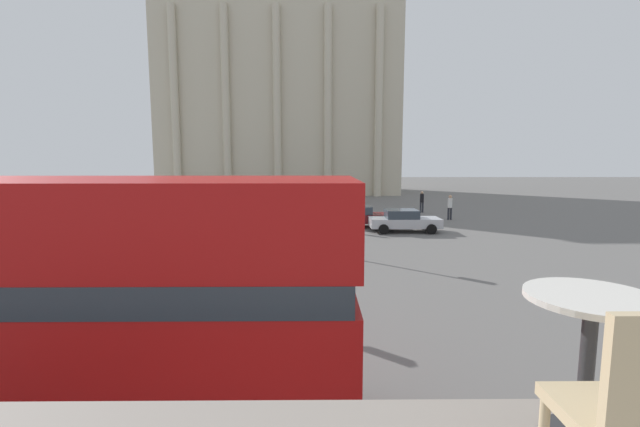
{
  "coord_description": "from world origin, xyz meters",
  "views": [
    {
      "loc": [
        0.48,
        -2.27,
        4.39
      ],
      "look_at": [
        0.65,
        15.72,
        2.08
      ],
      "focal_mm": 24.0,
      "sensor_mm": 36.0,
      "label": 1
    }
  ],
  "objects_px": {
    "cafe_dining_table": "(589,334)",
    "pedestrian_yellow": "(351,218)",
    "double_decker_bus": "(2,297)",
    "pedestrian_red": "(276,231)",
    "traffic_light_mid": "(357,207)",
    "car_maroon": "(359,216)",
    "plaza_building_left": "(282,92)",
    "car_silver": "(404,220)",
    "pedestrian_black": "(422,200)",
    "traffic_light_near": "(236,232)",
    "cafe_chair_0": "(637,416)",
    "pedestrian_white": "(450,205)"
  },
  "relations": [
    {
      "from": "cafe_dining_table",
      "to": "pedestrian_yellow",
      "type": "xyz_separation_m",
      "value": [
        0.77,
        23.15,
        -2.65
      ]
    },
    {
      "from": "double_decker_bus",
      "to": "pedestrian_red",
      "type": "height_order",
      "value": "double_decker_bus"
    },
    {
      "from": "traffic_light_mid",
      "to": "pedestrian_yellow",
      "type": "height_order",
      "value": "traffic_light_mid"
    },
    {
      "from": "car_maroon",
      "to": "pedestrian_red",
      "type": "distance_m",
      "value": 8.85
    },
    {
      "from": "plaza_building_left",
      "to": "car_silver",
      "type": "xyz_separation_m",
      "value": [
        9.74,
        -31.55,
        -12.21
      ]
    },
    {
      "from": "pedestrian_yellow",
      "to": "traffic_light_mid",
      "type": "bearing_deg",
      "value": 79.89
    },
    {
      "from": "double_decker_bus",
      "to": "pedestrian_black",
      "type": "distance_m",
      "value": 31.36
    },
    {
      "from": "cafe_dining_table",
      "to": "traffic_light_near",
      "type": "bearing_deg",
      "value": 109.19
    },
    {
      "from": "double_decker_bus",
      "to": "plaza_building_left",
      "type": "xyz_separation_m",
      "value": [
        0.42,
        50.55,
        10.64
      ]
    },
    {
      "from": "car_maroon",
      "to": "cafe_chair_0",
      "type": "bearing_deg",
      "value": -108.18
    },
    {
      "from": "double_decker_bus",
      "to": "pedestrian_white",
      "type": "xyz_separation_m",
      "value": [
        14.54,
        24.1,
        -1.23
      ]
    },
    {
      "from": "traffic_light_mid",
      "to": "pedestrian_white",
      "type": "bearing_deg",
      "value": 57.01
    },
    {
      "from": "car_silver",
      "to": "pedestrian_yellow",
      "type": "relative_size",
      "value": 2.63
    },
    {
      "from": "car_maroon",
      "to": "car_silver",
      "type": "xyz_separation_m",
      "value": [
        2.51,
        -1.99,
        0.0
      ]
    },
    {
      "from": "pedestrian_black",
      "to": "pedestrian_yellow",
      "type": "xyz_separation_m",
      "value": [
        -6.61,
        -9.61,
        -0.1
      ]
    },
    {
      "from": "traffic_light_mid",
      "to": "pedestrian_red",
      "type": "relative_size",
      "value": 2.05
    },
    {
      "from": "car_silver",
      "to": "pedestrian_black",
      "type": "bearing_deg",
      "value": 113.49
    },
    {
      "from": "cafe_dining_table",
      "to": "traffic_light_mid",
      "type": "bearing_deg",
      "value": 88.35
    },
    {
      "from": "cafe_chair_0",
      "to": "traffic_light_mid",
      "type": "bearing_deg",
      "value": 80.74
    },
    {
      "from": "double_decker_bus",
      "to": "traffic_light_mid",
      "type": "bearing_deg",
      "value": 59.8
    },
    {
      "from": "cafe_dining_table",
      "to": "pedestrian_white",
      "type": "distance_m",
      "value": 29.92
    },
    {
      "from": "pedestrian_white",
      "to": "car_silver",
      "type": "bearing_deg",
      "value": -82.22
    },
    {
      "from": "traffic_light_near",
      "to": "pedestrian_black",
      "type": "bearing_deg",
      "value": 63.75
    },
    {
      "from": "traffic_light_mid",
      "to": "pedestrian_black",
      "type": "distance_m",
      "value": 17.78
    },
    {
      "from": "plaza_building_left",
      "to": "traffic_light_mid",
      "type": "height_order",
      "value": "plaza_building_left"
    },
    {
      "from": "cafe_chair_0",
      "to": "plaza_building_left",
      "type": "relative_size",
      "value": 0.03
    },
    {
      "from": "double_decker_bus",
      "to": "traffic_light_mid",
      "type": "xyz_separation_m",
      "value": [
        6.64,
        11.92,
        0.03
      ]
    },
    {
      "from": "cafe_chair_0",
      "to": "traffic_light_near",
      "type": "bearing_deg",
      "value": 100.22
    },
    {
      "from": "pedestrian_red",
      "to": "plaza_building_left",
      "type": "bearing_deg",
      "value": -142.05
    },
    {
      "from": "pedestrian_yellow",
      "to": "cafe_chair_0",
      "type": "bearing_deg",
      "value": 79.98
    },
    {
      "from": "double_decker_bus",
      "to": "traffic_light_near",
      "type": "xyz_separation_m",
      "value": [
        2.53,
        5.94,
        -0.02
      ]
    },
    {
      "from": "traffic_light_near",
      "to": "pedestrian_yellow",
      "type": "bearing_deg",
      "value": 70.89
    },
    {
      "from": "cafe_chair_0",
      "to": "car_silver",
      "type": "relative_size",
      "value": 0.22
    },
    {
      "from": "cafe_chair_0",
      "to": "pedestrian_white",
      "type": "height_order",
      "value": "cafe_chair_0"
    },
    {
      "from": "double_decker_bus",
      "to": "traffic_light_near",
      "type": "bearing_deg",
      "value": 65.86
    },
    {
      "from": "car_silver",
      "to": "pedestrian_white",
      "type": "distance_m",
      "value": 6.73
    },
    {
      "from": "car_silver",
      "to": "pedestrian_white",
      "type": "xyz_separation_m",
      "value": [
        4.38,
        5.1,
        0.35
      ]
    },
    {
      "from": "plaza_building_left",
      "to": "pedestrian_black",
      "type": "distance_m",
      "value": 28.47
    },
    {
      "from": "pedestrian_yellow",
      "to": "car_maroon",
      "type": "bearing_deg",
      "value": -114.76
    },
    {
      "from": "cafe_dining_table",
      "to": "traffic_light_near",
      "type": "height_order",
      "value": "cafe_dining_table"
    },
    {
      "from": "plaza_building_left",
      "to": "pedestrian_yellow",
      "type": "distance_m",
      "value": 34.7
    },
    {
      "from": "pedestrian_black",
      "to": "pedestrian_white",
      "type": "relative_size",
      "value": 0.97
    },
    {
      "from": "traffic_light_mid",
      "to": "pedestrian_white",
      "type": "height_order",
      "value": "traffic_light_mid"
    },
    {
      "from": "car_maroon",
      "to": "car_silver",
      "type": "relative_size",
      "value": 1.0
    },
    {
      "from": "double_decker_bus",
      "to": "car_silver",
      "type": "height_order",
      "value": "double_decker_bus"
    },
    {
      "from": "pedestrian_black",
      "to": "pedestrian_red",
      "type": "bearing_deg",
      "value": -154.7
    },
    {
      "from": "cafe_dining_table",
      "to": "pedestrian_red",
      "type": "xyz_separation_m",
      "value": [
        -3.21,
        18.0,
        -2.58
      ]
    },
    {
      "from": "cafe_chair_0",
      "to": "plaza_building_left",
      "type": "height_order",
      "value": "plaza_building_left"
    },
    {
      "from": "pedestrian_white",
      "to": "pedestrian_yellow",
      "type": "xyz_separation_m",
      "value": [
        -7.61,
        -5.46,
        -0.13
      ]
    },
    {
      "from": "traffic_light_mid",
      "to": "pedestrian_yellow",
      "type": "relative_size",
      "value": 2.2
    }
  ]
}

